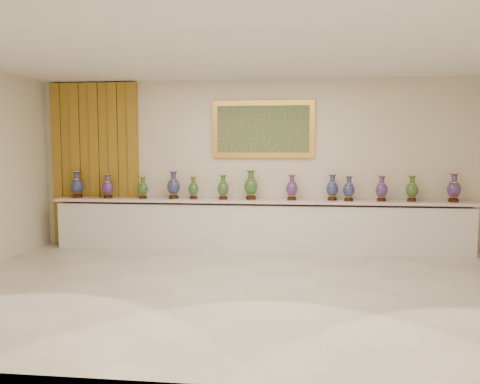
# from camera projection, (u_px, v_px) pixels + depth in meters

# --- Properties ---
(ground) EXTENTS (8.00, 8.00, 0.00)m
(ground) POSITION_uv_depth(u_px,v_px,m) (246.00, 288.00, 6.01)
(ground) COLOR beige
(ground) RESTS_ON ground
(room) EXTENTS (8.00, 8.00, 8.00)m
(room) POSITION_uv_depth(u_px,v_px,m) (121.00, 159.00, 8.55)
(room) COLOR beige
(room) RESTS_ON ground
(counter) EXTENTS (7.28, 0.48, 0.90)m
(counter) POSITION_uv_depth(u_px,v_px,m) (259.00, 226.00, 8.21)
(counter) COLOR white
(counter) RESTS_ON ground
(vase_0) EXTENTS (0.25, 0.25, 0.48)m
(vase_0) POSITION_uv_depth(u_px,v_px,m) (77.00, 186.00, 8.49)
(vase_0) COLOR black
(vase_0) RESTS_ON counter
(vase_1) EXTENTS (0.26, 0.26, 0.44)m
(vase_1) POSITION_uv_depth(u_px,v_px,m) (108.00, 187.00, 8.40)
(vase_1) COLOR black
(vase_1) RESTS_ON counter
(vase_2) EXTENTS (0.24, 0.24, 0.39)m
(vase_2) POSITION_uv_depth(u_px,v_px,m) (143.00, 189.00, 8.33)
(vase_2) COLOR black
(vase_2) RESTS_ON counter
(vase_3) EXTENTS (0.23, 0.23, 0.49)m
(vase_3) POSITION_uv_depth(u_px,v_px,m) (174.00, 186.00, 8.30)
(vase_3) COLOR black
(vase_3) RESTS_ON counter
(vase_4) EXTENTS (0.21, 0.21, 0.40)m
(vase_4) POSITION_uv_depth(u_px,v_px,m) (193.00, 189.00, 8.28)
(vase_4) COLOR black
(vase_4) RESTS_ON counter
(vase_5) EXTENTS (0.26, 0.26, 0.43)m
(vase_5) POSITION_uv_depth(u_px,v_px,m) (223.00, 188.00, 8.18)
(vase_5) COLOR black
(vase_5) RESTS_ON counter
(vase_6) EXTENTS (0.30, 0.30, 0.52)m
(vase_6) POSITION_uv_depth(u_px,v_px,m) (251.00, 186.00, 8.17)
(vase_6) COLOR black
(vase_6) RESTS_ON counter
(vase_7) EXTENTS (0.26, 0.26, 0.44)m
(vase_7) POSITION_uv_depth(u_px,v_px,m) (292.00, 189.00, 8.09)
(vase_7) COLOR black
(vase_7) RESTS_ON counter
(vase_8) EXTENTS (0.27, 0.27, 0.45)m
(vase_8) POSITION_uv_depth(u_px,v_px,m) (332.00, 189.00, 8.03)
(vase_8) COLOR black
(vase_8) RESTS_ON counter
(vase_9) EXTENTS (0.26, 0.26, 0.43)m
(vase_9) POSITION_uv_depth(u_px,v_px,m) (349.00, 190.00, 7.93)
(vase_9) COLOR black
(vase_9) RESTS_ON counter
(vase_10) EXTENTS (0.25, 0.25, 0.44)m
(vase_10) POSITION_uv_depth(u_px,v_px,m) (382.00, 190.00, 7.90)
(vase_10) COLOR black
(vase_10) RESTS_ON counter
(vase_11) EXTENTS (0.21, 0.21, 0.44)m
(vase_11) POSITION_uv_depth(u_px,v_px,m) (412.00, 190.00, 7.88)
(vase_11) COLOR black
(vase_11) RESTS_ON counter
(vase_12) EXTENTS (0.29, 0.29, 0.48)m
(vase_12) POSITION_uv_depth(u_px,v_px,m) (454.00, 189.00, 7.79)
(vase_12) COLOR black
(vase_12) RESTS_ON counter
(label_card) EXTENTS (0.10, 0.06, 0.00)m
(label_card) POSITION_uv_depth(u_px,v_px,m) (176.00, 199.00, 8.19)
(label_card) COLOR white
(label_card) RESTS_ON counter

